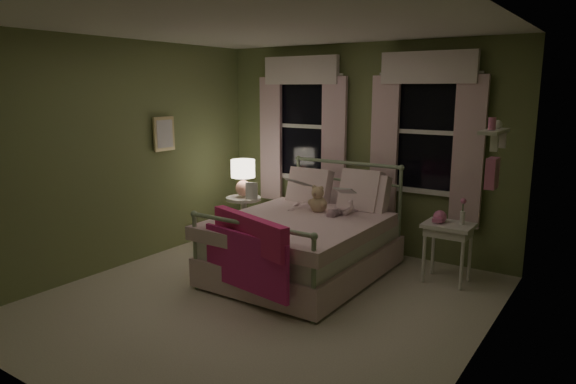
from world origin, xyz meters
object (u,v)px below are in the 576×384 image
Objects in this scene: child_right at (347,192)px; teddy_bear at (318,201)px; bed at (305,242)px; table_lamp at (243,174)px; nightstand_left at (244,214)px; nightstand_right at (448,233)px; child_left at (305,186)px.

child_right reaches higher than teddy_bear.
bed is 1.47m from table_lamp.
table_lamp is (-1.26, 0.21, 0.16)m from teddy_bear.
bed reaches higher than teddy_bear.
teddy_bear is (-0.01, 0.27, 0.42)m from bed.
nightstand_left is 2.65m from nightstand_right.
child_left is 1.10m from nightstand_left.
teddy_bear is 1.29m from table_lamp.
nightstand_right is (2.64, 0.17, 0.13)m from nightstand_left.
table_lamp is at bearing 170.56° from teddy_bear.
nightstand_left is (-1.26, 0.21, -0.37)m from teddy_bear.
nightstand_left is 0.54m from table_lamp.
table_lamp reaches higher than nightstand_right.
bed is at bearing -20.92° from table_lamp.
child_left reaches higher than table_lamp.
child_right is 1.38× the size of table_lamp.
teddy_bear is 0.67× the size of table_lamp.
nightstand_right is (1.38, 0.38, -0.24)m from teddy_bear.
child_right is at bearing -1.90° from table_lamp.
bed is 3.18× the size of nightstand_right.
nightstand_right is at bearing 25.42° from bed.
bed is 3.09× the size of child_right.
teddy_bear is at bearing -9.44° from nightstand_left.
child_right is (0.56, 0.00, -0.01)m from child_left.
child_left is 1.05× the size of nightstand_right.
child_left is at bearing 10.59° from child_right.
table_lamp is 2.68m from nightstand_right.
nightstand_left is at bearing 170.56° from teddy_bear.
bed is 1.53m from nightstand_right.
teddy_bear is 1.33m from nightstand_left.
child_right is 1.18m from nightstand_right.
nightstand_right is at bearing 3.68° from nightstand_left.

